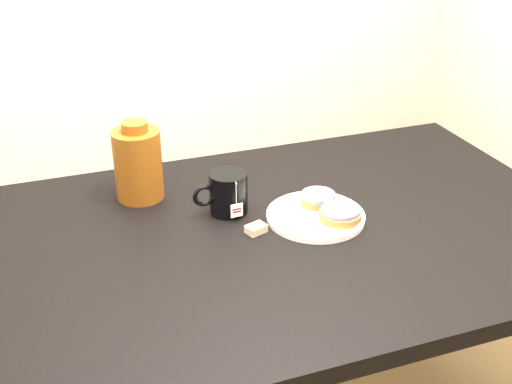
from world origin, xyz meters
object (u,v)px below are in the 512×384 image
bagel_back (318,198)px  bagel_package (138,163)px  table (287,258)px  bagel_front (340,214)px  teabag_pouch (256,229)px  mug (228,193)px  plate (316,215)px

bagel_back → bagel_package: 0.45m
table → bagel_package: size_ratio=6.97×
bagel_back → bagel_front: size_ratio=0.84×
teabag_pouch → bagel_package: size_ratio=0.22×
bagel_front → mug: 0.27m
bagel_back → bagel_front: bearing=-79.0°
table → plate: plate is taller
table → bagel_front: (0.12, -0.02, 0.11)m
table → bagel_front: bagel_front is taller
bagel_front → bagel_package: size_ratio=0.70×
table → bagel_back: bagel_back is taller
plate → bagel_package: bearing=145.7°
table → bagel_package: 0.43m
bagel_front → bagel_package: bagel_package is taller
plate → bagel_front: (0.04, -0.04, 0.02)m
mug → teabag_pouch: (0.03, -0.11, -0.04)m
plate → teabag_pouch: teabag_pouch is taller
bagel_front → bagel_back: bearing=101.0°
table → bagel_back: 0.16m
table → plate: 0.12m
bagel_package → bagel_back: bearing=-27.5°
bagel_back → mug: 0.22m
bagel_back → mug: (-0.21, 0.06, 0.03)m
mug → teabag_pouch: size_ratio=3.08×
bagel_back → table: bearing=-149.2°
bagel_back → mug: mug is taller
bagel_package → bagel_front: bearing=-35.3°
teabag_pouch → plate: bearing=4.2°
table → bagel_package: bagel_package is taller
plate → mug: mug is taller
bagel_front → teabag_pouch: (-0.20, 0.03, -0.02)m
table → plate: size_ratio=6.01×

